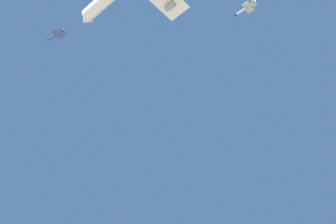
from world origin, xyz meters
name	(u,v)px	position (x,y,z in m)	size (l,w,h in m)	color
chase_jet_lead	(246,9)	(-25.87, -6.55, 171.96)	(15.27, 8.94, 4.00)	#999EA3
chase_jet_left_wing	(56,35)	(93.18, 22.16, 169.88)	(15.28, 8.51, 4.00)	#38478C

